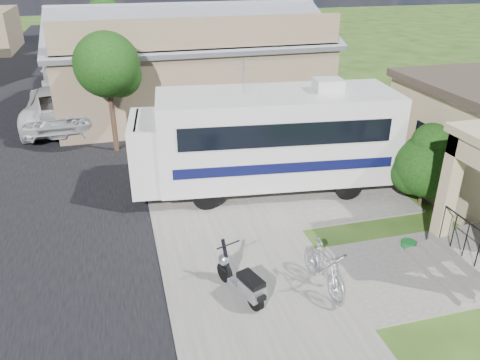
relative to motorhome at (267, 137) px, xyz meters
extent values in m
plane|color=#1E3B0F|center=(-0.85, -4.31, -1.80)|extent=(120.00, 120.00, 0.00)
cube|color=black|center=(-8.35, 5.69, -1.79)|extent=(9.00, 80.00, 0.02)
cube|color=#5E5B55|center=(-1.85, 5.69, -1.77)|extent=(4.00, 80.00, 0.06)
cube|color=#5E5B55|center=(0.65, 0.19, -1.78)|extent=(7.00, 6.00, 0.05)
cube|color=#5E5B55|center=(2.15, -5.31, -1.78)|extent=(4.00, 3.00, 0.05)
cube|color=black|center=(4.63, -1.61, -0.10)|extent=(0.04, 1.10, 1.20)
cube|color=#5E5B55|center=(2.85, -5.61, -1.64)|extent=(0.40, 2.16, 0.32)
cube|color=#5E5B55|center=(2.50, -5.61, -1.72)|extent=(0.35, 2.16, 0.16)
cube|color=tan|center=(3.22, -4.58, 0.05)|extent=(0.35, 0.35, 2.70)
cylinder|color=black|center=(3.10, -5.61, -0.40)|extent=(0.04, 1.70, 0.04)
cube|color=#7B624D|center=(-0.85, 9.69, 0.00)|extent=(12.00, 8.00, 3.60)
cube|color=slate|center=(-0.85, 7.69, 2.35)|extent=(12.50, 4.40, 1.78)
cube|color=slate|center=(-0.85, 11.69, 2.35)|extent=(12.50, 4.40, 1.78)
cube|color=slate|center=(-0.85, 9.69, 3.05)|extent=(12.50, 0.50, 0.22)
cube|color=#7B624D|center=(-0.85, 5.79, 2.35)|extent=(11.76, 0.20, 1.30)
cylinder|color=black|center=(-4.65, 4.69, -0.23)|extent=(0.20, 0.20, 3.15)
sphere|color=black|center=(-4.65, 4.69, 1.57)|extent=(2.40, 2.40, 2.40)
sphere|color=black|center=(-4.25, 4.89, 1.12)|extent=(1.68, 1.68, 1.68)
cylinder|color=black|center=(-4.65, 14.69, -0.16)|extent=(0.20, 0.20, 3.29)
sphere|color=black|center=(-4.65, 14.69, 1.72)|extent=(2.40, 2.40, 2.40)
sphere|color=black|center=(-4.25, 14.89, 1.25)|extent=(1.68, 1.68, 1.68)
cylinder|color=black|center=(-4.65, 23.69, -0.30)|extent=(0.20, 0.20, 3.01)
sphere|color=black|center=(-4.65, 23.69, 1.42)|extent=(2.40, 2.40, 2.40)
sphere|color=black|center=(-4.25, 23.89, 0.99)|extent=(1.68, 1.68, 1.68)
cube|color=silver|center=(0.31, -0.04, 0.03)|extent=(7.60, 3.44, 2.73)
cube|color=silver|center=(-3.76, 0.43, -0.28)|extent=(1.12, 2.57, 2.10)
cube|color=black|center=(-3.95, 0.45, 0.30)|extent=(0.32, 2.22, 0.95)
cube|color=black|center=(0.16, -1.36, 0.53)|extent=(6.21, 0.74, 0.68)
cube|color=black|center=(0.46, 1.28, 0.53)|extent=(6.21, 0.74, 0.68)
cube|color=#0A0C33|center=(0.16, -1.35, -0.51)|extent=(6.58, 0.77, 0.32)
cube|color=#0A0C33|center=(0.46, 1.28, -0.51)|extent=(6.58, 0.77, 0.32)
cube|color=silver|center=(1.88, -0.21, 1.59)|extent=(0.92, 0.83, 0.37)
cylinder|color=#A4A5AC|center=(-0.73, 0.08, 1.92)|extent=(0.04, 0.04, 1.05)
cylinder|color=black|center=(-2.16, -0.92, -1.33)|extent=(0.87, 0.39, 0.84)
cylinder|color=black|center=(-1.90, 1.38, -1.33)|extent=(0.87, 0.39, 0.84)
cylinder|color=black|center=(2.23, -1.42, -1.33)|extent=(0.87, 0.39, 0.84)
cylinder|color=black|center=(2.49, 0.88, -1.33)|extent=(0.87, 0.39, 0.84)
cylinder|color=black|center=(4.36, -2.21, -1.42)|extent=(0.15, 0.15, 0.77)
sphere|color=black|center=(4.36, -2.21, -0.56)|extent=(1.91, 1.91, 1.91)
sphere|color=black|center=(4.75, -1.93, -0.18)|extent=(1.53, 1.53, 1.53)
sphere|color=black|center=(4.08, -2.02, -0.85)|extent=(1.34, 1.34, 1.34)
sphere|color=black|center=(4.56, -2.50, -0.94)|extent=(1.15, 1.15, 1.15)
sphere|color=black|center=(4.36, -2.21, 0.21)|extent=(1.15, 1.15, 1.15)
cylinder|color=black|center=(-2.04, -5.62, -1.50)|extent=(0.28, 0.49, 0.48)
cylinder|color=black|center=(-2.44, -4.50, -1.50)|extent=(0.28, 0.49, 0.48)
cube|color=#A4A5AC|center=(-2.22, -5.11, -1.44)|extent=(0.51, 0.67, 0.09)
cube|color=#A4A5AC|center=(-2.07, -5.52, -1.29)|extent=(0.55, 0.68, 0.32)
cube|color=black|center=(-2.09, -5.46, -1.07)|extent=(0.52, 0.72, 0.13)
cube|color=black|center=(-1.98, -5.77, -1.31)|extent=(0.26, 0.27, 0.11)
cylinder|color=black|center=(-2.41, -4.57, -1.07)|extent=(0.21, 0.37, 0.90)
sphere|color=#A4A5AC|center=(-2.44, -4.50, -1.15)|extent=(0.30, 0.30, 0.30)
sphere|color=black|center=(-2.47, -4.42, -1.15)|extent=(0.13, 0.13, 0.13)
cylinder|color=black|center=(-2.38, -4.65, -0.66)|extent=(0.57, 0.24, 0.04)
cube|color=black|center=(-2.44, -4.50, -1.37)|extent=(0.24, 0.34, 0.06)
imported|color=#A4A5AC|center=(-0.35, -5.33, -1.24)|extent=(0.67, 1.90, 1.12)
imported|color=beige|center=(-6.90, 8.74, -0.90)|extent=(3.08, 6.52, 1.80)
imported|color=beige|center=(-7.22, 15.51, -0.93)|extent=(2.99, 6.20, 1.74)
cylinder|color=#125B23|center=(2.56, -4.34, -1.72)|extent=(0.38, 0.38, 0.17)
camera|label=1|loc=(-4.40, -13.17, 5.12)|focal=35.00mm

